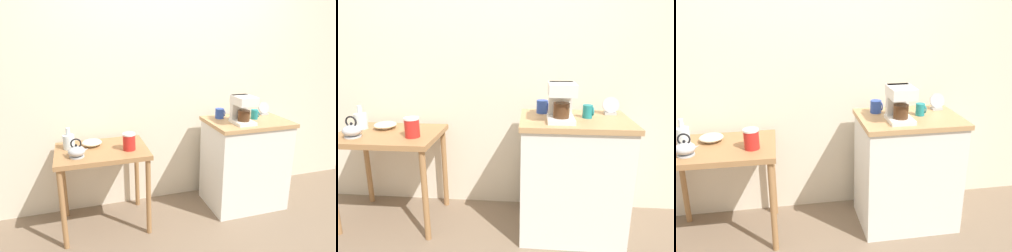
# 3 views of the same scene
# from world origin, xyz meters

# --- Properties ---
(ground_plane) EXTENTS (8.00, 8.00, 0.00)m
(ground_plane) POSITION_xyz_m (0.00, 0.00, 0.00)
(ground_plane) COLOR #7A6651
(back_wall) EXTENTS (4.40, 0.10, 2.80)m
(back_wall) POSITION_xyz_m (0.10, 0.40, 1.40)
(back_wall) COLOR beige
(back_wall) RESTS_ON ground_plane
(wooden_table) EXTENTS (0.78, 0.58, 0.74)m
(wooden_table) POSITION_xyz_m (-0.72, -0.00, 0.64)
(wooden_table) COLOR #9E7044
(wooden_table) RESTS_ON ground_plane
(kitchen_counter) EXTENTS (0.77, 0.56, 0.90)m
(kitchen_counter) POSITION_xyz_m (0.68, -0.03, 0.45)
(kitchen_counter) COLOR white
(kitchen_counter) RESTS_ON ground_plane
(bowl_stoneware) EXTENTS (0.17, 0.17, 0.06)m
(bowl_stoneware) POSITION_xyz_m (-0.80, 0.10, 0.78)
(bowl_stoneware) COLOR beige
(bowl_stoneware) RESTS_ON wooden_table
(teakettle) EXTENTS (0.17, 0.14, 0.16)m
(teakettle) POSITION_xyz_m (-0.93, -0.13, 0.80)
(teakettle) COLOR #B2B5BA
(teakettle) RESTS_ON wooden_table
(glass_carafe_vase) EXTENTS (0.10, 0.10, 0.19)m
(glass_carafe_vase) POSITION_xyz_m (-0.99, 0.09, 0.81)
(glass_carafe_vase) COLOR silver
(glass_carafe_vase) RESTS_ON wooden_table
(canister_enamel) EXTENTS (0.11, 0.11, 0.15)m
(canister_enamel) POSITION_xyz_m (-0.50, -0.09, 0.82)
(canister_enamel) COLOR red
(canister_enamel) RESTS_ON wooden_table
(coffee_maker) EXTENTS (0.18, 0.22, 0.26)m
(coffee_maker) POSITION_xyz_m (0.57, -0.11, 1.04)
(coffee_maker) COLOR white
(coffee_maker) RESTS_ON kitchen_counter
(mug_dark_teal) EXTENTS (0.08, 0.07, 0.09)m
(mug_dark_teal) POSITION_xyz_m (0.77, -0.01, 0.95)
(mug_dark_teal) COLOR teal
(mug_dark_teal) RESTS_ON kitchen_counter
(mug_blue) EXTENTS (0.09, 0.09, 0.10)m
(mug_blue) POSITION_xyz_m (0.46, 0.11, 0.95)
(mug_blue) COLOR #2D4CAD
(mug_blue) RESTS_ON kitchen_counter
(table_clock) EXTENTS (0.12, 0.06, 0.13)m
(table_clock) POSITION_xyz_m (0.96, 0.11, 0.96)
(table_clock) COLOR #B2B5BA
(table_clock) RESTS_ON kitchen_counter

